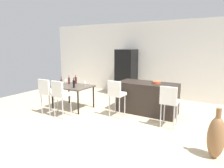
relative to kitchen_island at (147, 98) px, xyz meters
name	(u,v)px	position (x,y,z in m)	size (l,w,h in m)	color
ground_plane	(117,120)	(-0.47, -0.98, -0.46)	(10.00, 10.00, 0.00)	#C6B28E
back_wall	(156,60)	(-0.47, 2.07, 0.99)	(10.00, 0.12, 2.90)	silver
kitchen_island	(147,98)	(0.00, 0.00, 0.00)	(1.73, 0.77, 0.92)	black
bar_chair_left	(116,93)	(-0.63, -0.77, 0.24)	(0.41, 0.41, 1.05)	silver
bar_chair_middle	(169,100)	(0.84, -0.77, 0.24)	(0.41, 0.41, 1.05)	silver
dining_table	(73,88)	(-2.21, -0.79, 0.21)	(1.18, 0.88, 0.74)	#4C4238
dining_chair_near	(47,91)	(-2.48, -1.59, 0.24)	(0.41, 0.41, 1.05)	silver
dining_chair_far	(60,93)	(-1.95, -1.59, 0.24)	(0.40, 0.40, 1.05)	silver
wine_bottle_corner	(61,83)	(-2.33, -1.15, 0.41)	(0.06, 0.06, 0.33)	#471E19
wine_bottle_far	(69,81)	(-2.50, -0.63, 0.39)	(0.06, 0.06, 0.28)	#471E19
wine_bottle_middle	(74,84)	(-1.98, -1.00, 0.40)	(0.06, 0.06, 0.30)	black
wine_bottle_left	(76,80)	(-2.36, -0.46, 0.39)	(0.08, 0.08, 0.28)	#471E19
wine_glass_right	(57,83)	(-2.55, -1.13, 0.40)	(0.07, 0.07, 0.17)	silver
wine_glass_near	(66,80)	(-2.68, -0.59, 0.40)	(0.07, 0.07, 0.17)	silver
wine_glass_end	(85,82)	(-1.86, -0.60, 0.40)	(0.07, 0.07, 0.17)	silver
refrigerator	(126,73)	(-1.52, 1.63, 0.46)	(0.72, 0.68, 1.84)	black
fruit_bowl	(157,83)	(0.27, -0.02, 0.50)	(0.22, 0.22, 0.07)	#C6512D
floor_vase	(216,137)	(1.94, -1.69, -0.06)	(0.30, 0.30, 0.94)	brown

